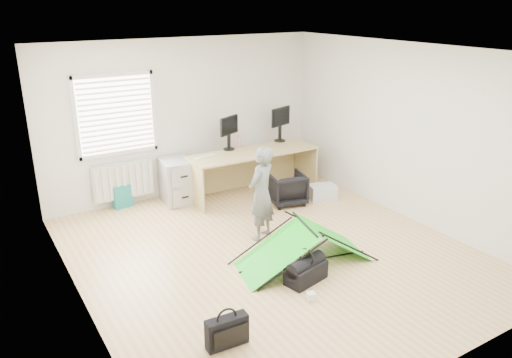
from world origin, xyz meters
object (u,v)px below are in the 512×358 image
kite (304,244)px  duffel_bag (306,273)px  thermos (239,141)px  storage_crate (323,192)px  person (261,193)px  desk (253,173)px  filing_cabinet (177,181)px  laptop_bag (227,332)px  office_chair (287,188)px  monitor_right (280,129)px  monitor_left (229,138)px

kite → duffel_bag: kite is taller
thermos → storage_crate: size_ratio=0.52×
person → desk: bearing=-144.7°
filing_cabinet → kite: 2.90m
desk → laptop_bag: 4.17m
person → laptop_bag: 2.50m
desk → laptop_bag: (-2.38, -3.42, -0.23)m
office_chair → duffel_bag: 2.51m
kite → office_chair: bearing=74.5°
kite → filing_cabinet: bearing=114.6°
desk → storage_crate: bearing=-42.5°
monitor_right → kite: monitor_right is taller
desk → office_chair: bearing=-68.2°
desk → thermos: thermos is taller
thermos → office_chair: 1.25m
desk → person: (-0.80, -1.55, 0.30)m
thermos → duffel_bag: thermos is taller
filing_cabinet → monitor_left: (0.99, -0.06, 0.63)m
storage_crate → thermos: bearing=130.0°
duffel_bag → monitor_left: bearing=65.5°
monitor_left → laptop_bag: size_ratio=1.05×
thermos → laptop_bag: bearing=-121.4°
office_chair → duffel_bag: office_chair is taller
office_chair → person: person is taller
kite → laptop_bag: bearing=-137.2°
storage_crate → duffel_bag: 2.75m
thermos → person: 2.03m
monitor_right → office_chair: size_ratio=0.84×
monitor_left → office_chair: monitor_left is taller
duffel_bag → monitor_right: bearing=48.6°
storage_crate → monitor_right: bearing=96.3°
thermos → duffel_bag: size_ratio=0.44×
thermos → office_chair: (0.35, -1.01, -0.64)m
kite → laptop_bag: (-1.66, -0.95, -0.11)m
desk → person: person is taller
office_chair → kite: bearing=74.9°
laptop_bag → duffel_bag: bearing=25.3°
filing_cabinet → person: person is taller
desk → thermos: (-0.09, 0.34, 0.51)m
filing_cabinet → duffel_bag: 3.26m
monitor_left → kite: bearing=-122.5°
office_chair → kite: 2.04m
office_chair → person: 1.44m
kite → storage_crate: size_ratio=3.99×
storage_crate → laptop_bag: size_ratio=1.03×
kite → laptop_bag: size_ratio=4.11×
monitor_left → laptop_bag: (-2.08, -3.73, -0.85)m
thermos → desk: bearing=-74.5°
office_chair → storage_crate: office_chair is taller
desk → storage_crate: 1.26m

